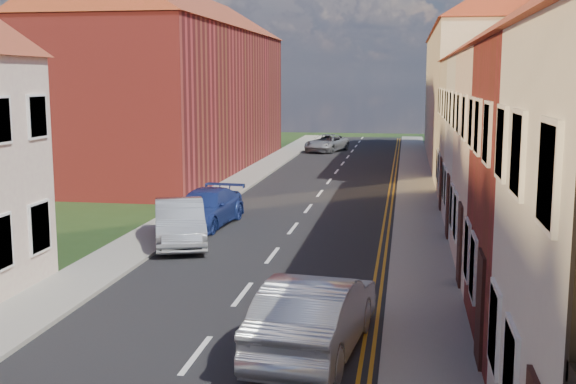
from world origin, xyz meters
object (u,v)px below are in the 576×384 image
object	(u,v)px
car_mid	(180,223)
car_distant	(327,143)
car_far	(205,208)
car_mid_b	(315,314)

from	to	relation	value
car_mid	car_distant	distance (m)	30.37
car_far	car_mid_b	size ratio (longest dim) A/B	0.97
car_distant	car_mid_b	bearing A→B (deg)	-68.04
car_far	car_distant	distance (m)	27.38
car_mid	car_far	xyz separation A→B (m)	(0.00, 2.99, -0.06)
car_mid	car_far	world-z (taller)	car_mid
car_mid	car_mid_b	xyz separation A→B (m)	(5.43, -8.43, 0.05)
car_mid	car_far	distance (m)	2.99
car_far	car_distant	size ratio (longest dim) A/B	1.00
car_mid_b	car_distant	bearing A→B (deg)	-77.38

